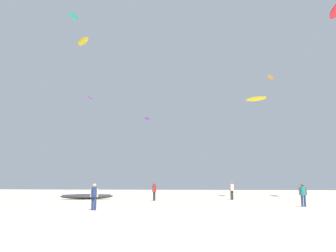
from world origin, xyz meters
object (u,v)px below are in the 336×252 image
object	(u,v)px
person_right	(303,193)
kite_aloft_5	(90,97)
person_left	(232,189)
person_foreground	(94,195)
person_midground	(154,190)
kite_aloft_0	(83,41)
kite_grounded_near	(87,196)
kite_aloft_4	(256,99)
kite_aloft_7	(271,77)
kite_aloft_8	(147,118)
kite_aloft_1	(74,16)

from	to	relation	value
person_right	kite_aloft_5	size ratio (longest dim) A/B	0.70
person_left	person_foreground	bearing A→B (deg)	-81.69
person_midground	kite_aloft_0	bearing A→B (deg)	-36.00
person_left	person_right	world-z (taller)	person_left
person_foreground	person_midground	size ratio (longest dim) A/B	0.97
person_left	kite_grounded_near	distance (m)	14.01
person_right	kite_grounded_near	bearing A→B (deg)	-105.04
person_foreground	kite_grounded_near	distance (m)	13.14
person_foreground	kite_aloft_4	world-z (taller)	kite_aloft_4
kite_aloft_4	person_foreground	bearing A→B (deg)	-115.41
person_right	kite_aloft_0	size ratio (longest dim) A/B	0.41
kite_grounded_near	person_foreground	bearing A→B (deg)	-67.89
person_midground	kite_aloft_5	xyz separation A→B (m)	(-15.44, 24.05, 15.55)
kite_grounded_near	kite_aloft_7	size ratio (longest dim) A/B	2.56
person_right	kite_aloft_5	distance (m)	43.09
kite_aloft_0	kite_aloft_7	size ratio (longest dim) A/B	1.85
kite_aloft_5	person_foreground	bearing A→B (deg)	-68.64
person_foreground	person_left	world-z (taller)	person_left
person_midground	kite_aloft_8	size ratio (longest dim) A/B	0.75
kite_grounded_near	kite_aloft_0	xyz separation A→B (m)	(-10.70, 23.31, 27.30)
kite_aloft_0	kite_aloft_8	xyz separation A→B (m)	(12.70, -2.37, -15.44)
kite_grounded_near	kite_aloft_8	world-z (taller)	kite_aloft_8
person_foreground	person_midground	bearing A→B (deg)	177.26
kite_aloft_4	kite_aloft_7	xyz separation A→B (m)	(1.21, -5.64, 1.59)
person_left	person_right	size ratio (longest dim) A/B	1.08
kite_grounded_near	kite_aloft_1	world-z (taller)	kite_aloft_1
person_midground	kite_aloft_5	size ratio (longest dim) A/B	0.72
person_foreground	kite_aloft_5	distance (m)	40.15
kite_aloft_0	person_foreground	bearing A→B (deg)	-66.21
kite_aloft_0	kite_aloft_1	size ratio (longest dim) A/B	1.70
person_midground	kite_aloft_8	world-z (taller)	kite_aloft_8
kite_aloft_0	kite_aloft_7	bearing A→B (deg)	-17.98
kite_aloft_0	person_right	bearing A→B (deg)	-47.26
person_right	kite_aloft_1	xyz separation A→B (m)	(-23.82, 15.39, 22.88)
kite_grounded_near	kite_aloft_0	world-z (taller)	kite_aloft_0
kite_aloft_4	kite_aloft_7	size ratio (longest dim) A/B	1.60
person_midground	kite_aloft_8	distance (m)	25.78
person_left	kite_aloft_8	distance (m)	26.04
kite_aloft_0	person_midground	bearing A→B (deg)	-54.91
person_left	kite_aloft_4	xyz separation A→B (m)	(5.63, 18.03, 13.42)
person_left	kite_aloft_4	world-z (taller)	kite_aloft_4
person_left	kite_aloft_5	bearing A→B (deg)	179.60
kite_grounded_near	kite_aloft_0	bearing A→B (deg)	114.66
kite_aloft_5	kite_aloft_1	bearing A→B (deg)	-79.32
person_midground	kite_aloft_5	world-z (taller)	kite_aloft_5
person_midground	kite_aloft_4	size ratio (longest dim) A/B	0.48
person_right	person_left	bearing A→B (deg)	-146.00
person_right	kite_aloft_5	world-z (taller)	kite_aloft_5
kite_grounded_near	person_left	bearing A→B (deg)	2.83
person_right	kite_aloft_1	bearing A→B (deg)	-114.49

